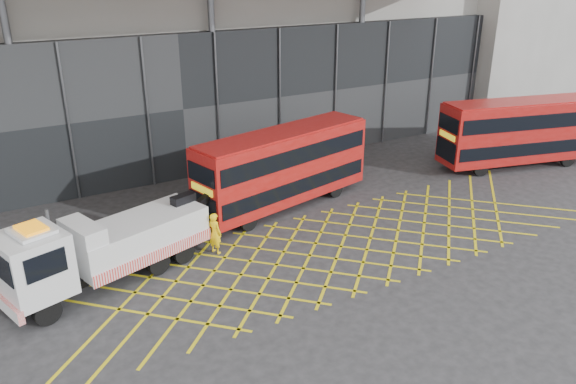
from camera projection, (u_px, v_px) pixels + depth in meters
ground_plane at (241, 275)px, 22.18m from camera, size 120.00×120.00×0.00m
road_markings at (341, 246)px, 24.39m from camera, size 26.36×7.16×0.01m
construction_building at (136, 6)px, 34.43m from camera, size 55.00×23.97×18.00m
recovery_truck at (102, 247)px, 21.08m from camera, size 9.40×4.56×3.31m
bus_towed at (283, 165)px, 27.64m from camera, size 9.90×4.34×3.93m
bus_second at (521, 130)px, 33.30m from camera, size 10.09×4.58×4.01m
worker at (215, 233)px, 23.56m from camera, size 0.66×0.78×1.83m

